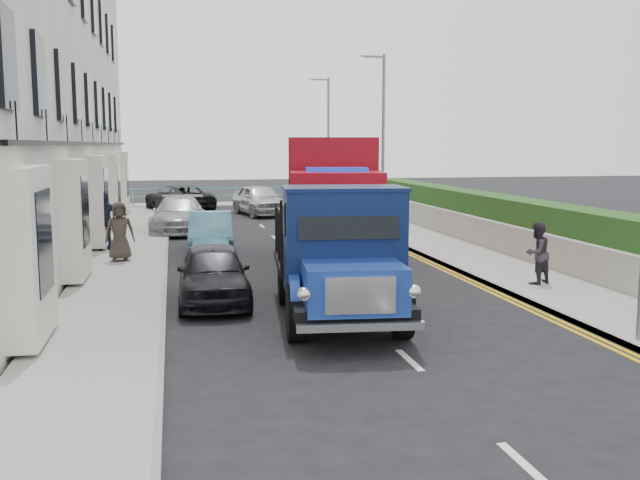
{
  "coord_description": "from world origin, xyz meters",
  "views": [
    {
      "loc": [
        -3.79,
        -12.96,
        3.58
      ],
      "look_at": [
        -0.52,
        2.86,
        1.4
      ],
      "focal_mm": 40.0,
      "sensor_mm": 36.0,
      "label": 1
    }
  ],
  "objects": [
    {
      "name": "red_lorry",
      "position": [
        0.82,
        7.86,
        2.0
      ],
      "size": [
        3.53,
        7.47,
        3.76
      ],
      "rotation": [
        0.0,
        0.0,
        -0.16
      ],
      "color": "black",
      "rests_on": "ground"
    },
    {
      "name": "parked_car_rear",
      "position": [
        -3.6,
        16.6,
        0.71
      ],
      "size": [
        2.46,
        5.08,
        1.42
      ],
      "primitive_type": "imported",
      "rotation": [
        0.0,
        0.0,
        -0.1
      ],
      "color": "#A8A9AD",
      "rests_on": "ground"
    },
    {
      "name": "seafront_car_left",
      "position": [
        -3.5,
        25.49,
        0.72
      ],
      "size": [
        4.06,
        5.72,
        1.45
      ],
      "primitive_type": "imported",
      "rotation": [
        0.0,
        0.0,
        3.49
      ],
      "color": "black",
      "rests_on": "ground"
    },
    {
      "name": "lamp_far",
      "position": [
        4.18,
        24.0,
        4.0
      ],
      "size": [
        1.23,
        0.18,
        7.0
      ],
      "color": "slate",
      "rests_on": "ground"
    },
    {
      "name": "bedford_lorry",
      "position": [
        -0.59,
        0.4,
        1.26
      ],
      "size": [
        2.8,
        5.95,
        2.73
      ],
      "rotation": [
        0.0,
        0.0,
        -0.1
      ],
      "color": "black",
      "rests_on": "ground"
    },
    {
      "name": "pedestrian_east_far",
      "position": [
        5.03,
        3.06,
        0.9
      ],
      "size": [
        0.93,
        0.85,
        1.55
      ],
      "primitive_type": "imported",
      "rotation": [
        0.0,
        0.0,
        3.56
      ],
      "color": "#2F2932",
      "rests_on": "pavement_east"
    },
    {
      "name": "promenade",
      "position": [
        0.0,
        29.0,
        0.06
      ],
      "size": [
        30.0,
        2.5,
        0.12
      ],
      "primitive_type": "cube",
      "color": "gray",
      "rests_on": "ground"
    },
    {
      "name": "parked_car_mid",
      "position": [
        -2.6,
        10.82,
        0.66
      ],
      "size": [
        1.59,
        4.1,
        1.33
      ],
      "primitive_type": "imported",
      "rotation": [
        0.0,
        0.0,
        -0.05
      ],
      "color": "teal",
      "rests_on": "ground"
    },
    {
      "name": "parked_car_front",
      "position": [
        -2.95,
        3.11,
        0.67
      ],
      "size": [
        1.68,
        3.96,
        1.34
      ],
      "primitive_type": "imported",
      "rotation": [
        0.0,
        0.0,
        -0.03
      ],
      "color": "black",
      "rests_on": "ground"
    },
    {
      "name": "seafront_car_right",
      "position": [
        0.5,
        22.99,
        0.78
      ],
      "size": [
        2.72,
        4.83,
        1.55
      ],
      "primitive_type": "imported",
      "rotation": [
        0.0,
        0.0,
        0.21
      ],
      "color": "#BBBABF",
      "rests_on": "ground"
    },
    {
      "name": "pedestrian_west_far",
      "position": [
        -5.38,
        8.83,
        1.0
      ],
      "size": [
        0.94,
        0.69,
        1.77
      ],
      "primitive_type": "imported",
      "rotation": [
        0.0,
        0.0,
        0.16
      ],
      "color": "#393229",
      "rests_on": "pavement_west"
    },
    {
      "name": "sea_plane",
      "position": [
        0.0,
        60.0,
        0.0
      ],
      "size": [
        120.0,
        120.0,
        0.0
      ],
      "primitive_type": "plane",
      "color": "slate",
      "rests_on": "ground"
    },
    {
      "name": "lamp_mid",
      "position": [
        4.18,
        14.0,
        4.0
      ],
      "size": [
        1.23,
        0.18,
        7.0
      ],
      "color": "slate",
      "rests_on": "ground"
    },
    {
      "name": "pedestrian_west_near",
      "position": [
        -6.0,
        11.16,
        1.09
      ],
      "size": [
        1.19,
        0.63,
        1.94
      ],
      "primitive_type": "imported",
      "rotation": [
        0.0,
        0.0,
        3.28
      ],
      "color": "#1A1F2F",
      "rests_on": "pavement_west"
    },
    {
      "name": "pavement_east",
      "position": [
        5.3,
        9.0,
        0.06
      ],
      "size": [
        2.6,
        38.0,
        0.12
      ],
      "primitive_type": "cube",
      "color": "gray",
      "rests_on": "ground"
    },
    {
      "name": "ground",
      "position": [
        0.0,
        0.0,
        0.0
      ],
      "size": [
        120.0,
        120.0,
        0.0
      ],
      "primitive_type": "plane",
      "color": "black",
      "rests_on": "ground"
    },
    {
      "name": "garden_east",
      "position": [
        7.21,
        9.0,
        0.9
      ],
      "size": [
        1.45,
        28.0,
        1.75
      ],
      "color": "#B2AD9E",
      "rests_on": "ground"
    },
    {
      "name": "seafront_railing",
      "position": [
        0.0,
        28.2,
        0.58
      ],
      "size": [
        13.0,
        0.08,
        1.11
      ],
      "color": "#59B2A5",
      "rests_on": "ground"
    },
    {
      "name": "pavement_west",
      "position": [
        -5.2,
        9.0,
        0.06
      ],
      "size": [
        2.4,
        38.0,
        0.12
      ],
      "primitive_type": "cube",
      "color": "gray",
      "rests_on": "ground"
    }
  ]
}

